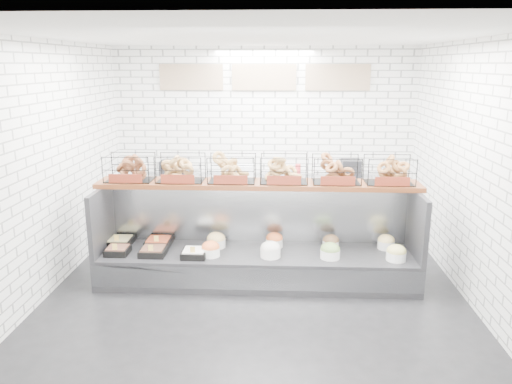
{
  "coord_description": "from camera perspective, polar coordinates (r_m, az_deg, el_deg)",
  "views": [
    {
      "loc": [
        0.28,
        -5.64,
        2.71
      ],
      "look_at": [
        -0.02,
        0.45,
        1.14
      ],
      "focal_mm": 35.0,
      "sensor_mm": 36.0,
      "label": 1
    }
  ],
  "objects": [
    {
      "name": "display_case",
      "position": [
        6.45,
        0.08,
        -7.28
      ],
      "size": [
        4.0,
        0.9,
        1.2
      ],
      "color": "black",
      "rests_on": "ground"
    },
    {
      "name": "bagel_shelf",
      "position": [
        6.3,
        0.24,
        2.38
      ],
      "size": [
        4.1,
        0.5,
        0.4
      ],
      "color": "#4B2210",
      "rests_on": "display_case"
    },
    {
      "name": "prep_counter",
      "position": [
        8.38,
        0.77,
        -1.09
      ],
      "size": [
        4.0,
        0.6,
        1.2
      ],
      "color": "#93969B",
      "rests_on": "ground"
    },
    {
      "name": "room_shell",
      "position": [
        6.28,
        0.26,
        8.45
      ],
      "size": [
        5.02,
        5.51,
        3.01
      ],
      "color": "white",
      "rests_on": "ground"
    },
    {
      "name": "ground",
      "position": [
        6.26,
        -0.01,
        -11.23
      ],
      "size": [
        5.5,
        5.5,
        0.0
      ],
      "primitive_type": "plane",
      "color": "black",
      "rests_on": "ground"
    }
  ]
}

